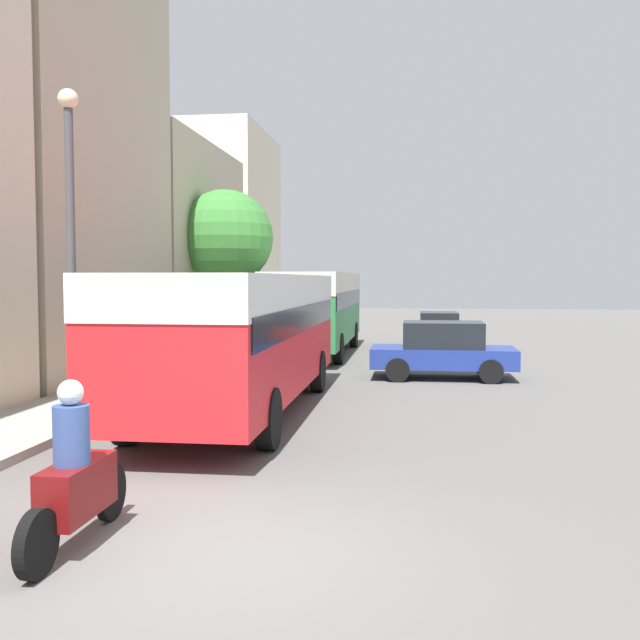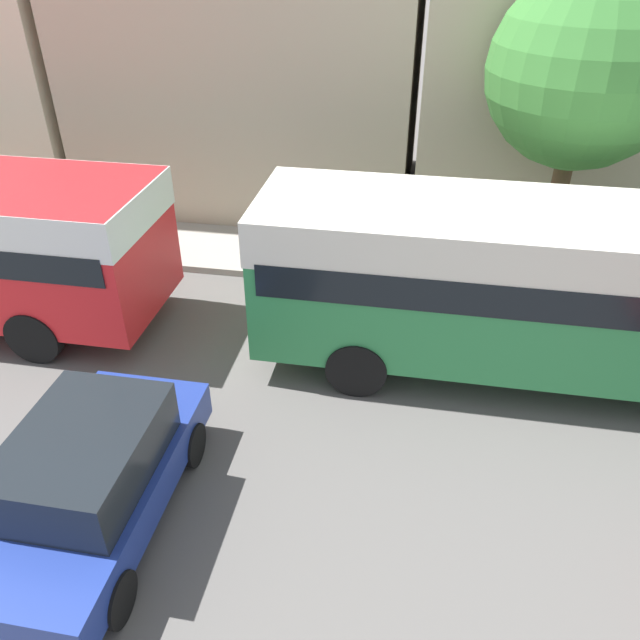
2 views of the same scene
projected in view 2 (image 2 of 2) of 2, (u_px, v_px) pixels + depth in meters
The scene contains 3 objects.
bus_following at pixel (550, 274), 9.81m from camera, with size 2.49×9.36×2.95m.
car_crossing at pixel (91, 477), 7.75m from camera, with size 3.91×1.84×1.56m.
street_tree at pixel (585, 71), 11.35m from camera, with size 3.59×3.59×5.93m.
Camera 2 is at (7.43, 16.75, 6.69)m, focal length 35.00 mm.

